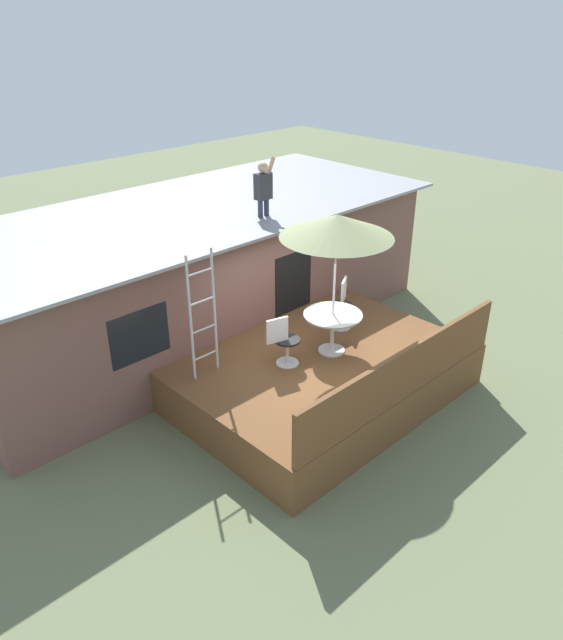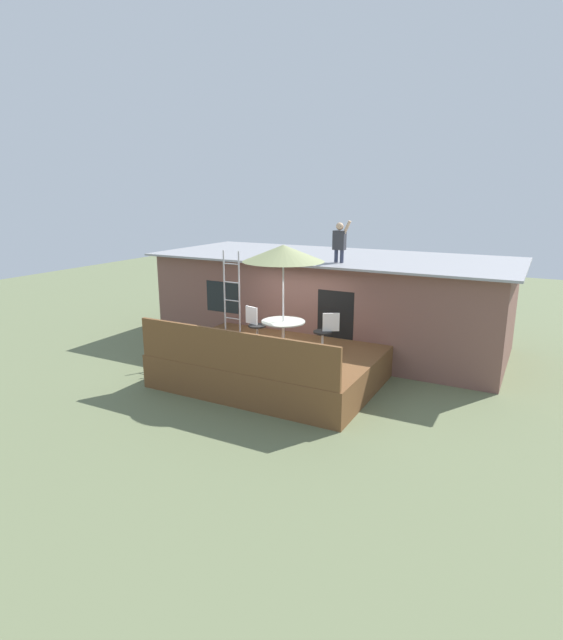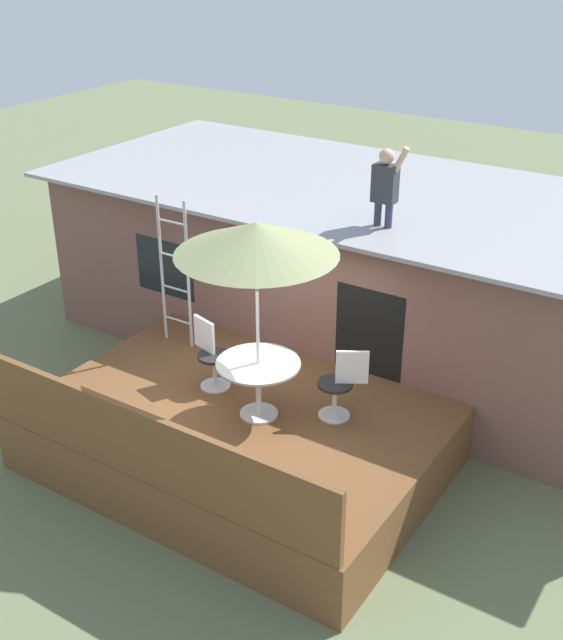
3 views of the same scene
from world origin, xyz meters
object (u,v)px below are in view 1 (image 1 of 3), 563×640
at_px(patio_umbrella, 337,226).
at_px(step_ladder, 203,315).
at_px(patio_chair_left, 284,341).
at_px(patio_table, 333,322).
at_px(person_figure, 264,185).
at_px(patio_chair_right, 342,304).

relative_size(patio_umbrella, step_ladder, 1.15).
relative_size(step_ladder, patio_chair_left, 2.39).
xyz_separation_m(patio_table, patio_umbrella, (0.00, -0.00, 1.76)).
height_order(patio_table, step_ladder, step_ladder).
bearing_deg(person_figure, step_ladder, -152.64).
relative_size(patio_table, step_ladder, 0.47).
xyz_separation_m(person_figure, patio_chair_right, (0.39, -1.76, -2.04)).
height_order(patio_table, patio_chair_left, patio_chair_left).
bearing_deg(patio_chair_right, patio_table, 0.00).
distance_m(person_figure, patio_chair_left, 3.20).
bearing_deg(patio_table, patio_chair_left, 164.18).
distance_m(step_ladder, patio_chair_right, 3.05).
xyz_separation_m(patio_table, patio_chair_left, (-0.94, 0.27, -0.13)).
distance_m(step_ladder, patio_chair_left, 1.49).
height_order(step_ladder, person_figure, person_figure).
distance_m(patio_chair_left, patio_chair_right, 1.82).
relative_size(patio_umbrella, person_figure, 2.29).
relative_size(step_ladder, patio_chair_right, 2.39).
height_order(patio_umbrella, person_figure, person_figure).
height_order(person_figure, patio_chair_left, person_figure).
distance_m(person_figure, patio_chair_right, 2.72).
xyz_separation_m(patio_umbrella, step_ladder, (-2.08, 0.96, -1.25)).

